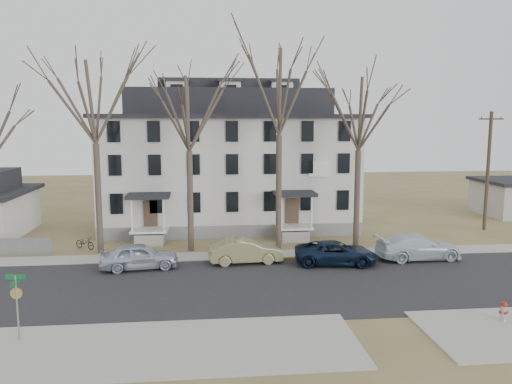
{
  "coord_description": "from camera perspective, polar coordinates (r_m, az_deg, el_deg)",
  "views": [
    {
      "loc": [
        -3.97,
        -23.54,
        8.72
      ],
      "look_at": [
        -0.64,
        9.0,
        4.07
      ],
      "focal_mm": 35.0,
      "sensor_mm": 36.0,
      "label": 1
    }
  ],
  "objects": [
    {
      "name": "near_sidewalk_left",
      "position": [
        20.88,
        -17.17,
        -16.98
      ],
      "size": [
        20.0,
        5.0,
        0.08
      ],
      "primitive_type": "cube",
      "color": "#A09F97",
      "rests_on": "ground"
    },
    {
      "name": "car_navy",
      "position": [
        31.14,
        9.12,
        -6.95
      ],
      "size": [
        5.28,
        2.93,
        1.4
      ],
      "primitive_type": "imported",
      "rotation": [
        0.0,
        0.0,
        1.45
      ],
      "color": "black",
      "rests_on": "ground"
    },
    {
      "name": "ground",
      "position": [
        25.41,
        3.58,
        -12.0
      ],
      "size": [
        120.0,
        120.0,
        0.0
      ],
      "primitive_type": "plane",
      "color": "olive",
      "rests_on": "ground"
    },
    {
      "name": "tree_mid_right",
      "position": [
        34.96,
        11.74,
        9.36
      ],
      "size": [
        7.8,
        7.8,
        12.74
      ],
      "color": "#473B31",
      "rests_on": "ground"
    },
    {
      "name": "car_white",
      "position": [
        33.46,
        18.05,
        -6.05
      ],
      "size": [
        5.48,
        2.41,
        1.57
      ],
      "primitive_type": "imported",
      "rotation": [
        0.0,
        0.0,
        1.61
      ],
      "color": "silver",
      "rests_on": "ground"
    },
    {
      "name": "street_sign",
      "position": [
        22.26,
        -25.69,
        -10.82
      ],
      "size": [
        0.78,
        0.78,
        2.76
      ],
      "rotation": [
        0.0,
        0.0,
        -0.1
      ],
      "color": "gray",
      "rests_on": "ground"
    },
    {
      "name": "boarding_house",
      "position": [
        41.67,
        -3.12,
        3.47
      ],
      "size": [
        20.8,
        12.36,
        12.05
      ],
      "color": "slate",
      "rests_on": "ground"
    },
    {
      "name": "far_sidewalk",
      "position": [
        32.96,
        1.29,
        -7.26
      ],
      "size": [
        120.0,
        2.0,
        0.08
      ],
      "primitive_type": "cube",
      "color": "#A09F97",
      "rests_on": "ground"
    },
    {
      "name": "tree_center",
      "position": [
        33.79,
        2.69,
        12.09
      ],
      "size": [
        9.0,
        9.0,
        14.7
      ],
      "color": "#473B31",
      "rests_on": "ground"
    },
    {
      "name": "bicycle_left",
      "position": [
        36.33,
        -18.96,
        -5.55
      ],
      "size": [
        1.68,
        1.37,
        0.86
      ],
      "primitive_type": "imported",
      "rotation": [
        0.0,
        0.0,
        0.99
      ],
      "color": "black",
      "rests_on": "ground"
    },
    {
      "name": "tree_far_left",
      "position": [
        34.11,
        -18.04,
        10.42
      ],
      "size": [
        8.4,
        8.4,
        13.72
      ],
      "color": "#473B31",
      "rests_on": "ground"
    },
    {
      "name": "main_road",
      "position": [
        27.28,
        2.88,
        -10.57
      ],
      "size": [
        120.0,
        10.0,
        0.04
      ],
      "primitive_type": "cube",
      "color": "#27272A",
      "rests_on": "ground"
    },
    {
      "name": "fire_hydrant",
      "position": [
        24.92,
        26.45,
        -12.15
      ],
      "size": [
        0.38,
        0.36,
        0.92
      ],
      "color": "#B7B7BA",
      "rests_on": "ground"
    },
    {
      "name": "utility_pole_far",
      "position": [
        43.92,
        24.98,
        2.34
      ],
      "size": [
        2.0,
        0.28,
        9.5
      ],
      "color": "#3D3023",
      "rests_on": "ground"
    },
    {
      "name": "car_tan",
      "position": [
        31.0,
        -1.22,
        -6.82
      ],
      "size": [
        4.65,
        1.94,
        1.49
      ],
      "primitive_type": "imported",
      "rotation": [
        0.0,
        0.0,
        1.65
      ],
      "color": "#878156",
      "rests_on": "ground"
    },
    {
      "name": "car_silver",
      "position": [
        30.55,
        -13.22,
        -7.21
      ],
      "size": [
        4.75,
        2.4,
        1.55
      ],
      "primitive_type": "imported",
      "rotation": [
        0.0,
        0.0,
        1.7
      ],
      "color": "silver",
      "rests_on": "ground"
    },
    {
      "name": "yellow_curb",
      "position": [
        33.09,
        10.18,
        -7.32
      ],
      "size": [
        14.0,
        0.25,
        0.06
      ],
      "primitive_type": "cube",
      "color": "gold",
      "rests_on": "ground"
    },
    {
      "name": "tree_mid_left",
      "position": [
        33.37,
        -7.72,
        9.53
      ],
      "size": [
        7.8,
        7.8,
        12.74
      ],
      "color": "#473B31",
      "rests_on": "ground"
    }
  ]
}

